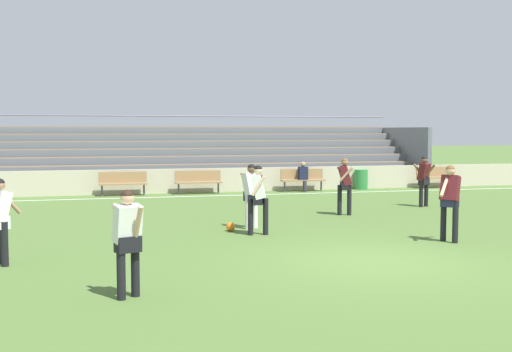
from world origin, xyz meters
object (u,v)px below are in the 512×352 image
(bleacher_stand, at_px, (148,155))
(player_dark_dropping_back, at_px, (424,177))
(bench_centre_sideline, at_px, (437,175))
(player_white_wide_right, at_px, (258,194))
(bench_far_left, at_px, (198,180))
(spectator_seated, at_px, (303,174))
(player_dark_wide_left, at_px, (345,181))
(bench_near_wall_gap, at_px, (123,181))
(player_white_trailing_run, at_px, (251,190))
(player_dark_on_ball, at_px, (450,196))
(bench_far_right, at_px, (302,178))
(player_white_deep_cover, at_px, (0,214))
(player_white_challenging, at_px, (128,234))
(trash_bin, at_px, (361,179))
(soccer_ball, at_px, (231,227))

(bleacher_stand, xyz_separation_m, player_dark_dropping_back, (8.00, -9.88, -0.41))
(bench_centre_sideline, distance_m, player_white_wide_right, 14.64)
(bench_far_left, height_order, spectator_seated, spectator_seated)
(player_dark_wide_left, bearing_deg, bench_near_wall_gap, 129.40)
(player_white_trailing_run, bearing_deg, player_dark_on_ball, -38.66)
(player_white_trailing_run, relative_size, player_dark_on_ball, 0.95)
(bench_far_right, relative_size, player_white_deep_cover, 1.12)
(player_white_trailing_run, distance_m, player_white_challenging, 7.01)
(spectator_seated, bearing_deg, bench_far_right, 90.00)
(player_dark_wide_left, bearing_deg, player_white_wide_right, -139.84)
(bench_far_left, distance_m, player_white_deep_cover, 13.52)
(player_dark_dropping_back, bearing_deg, bench_near_wall_gap, 147.10)
(player_dark_wide_left, relative_size, player_dark_on_ball, 0.98)
(trash_bin, bearing_deg, player_white_wide_right, -124.70)
(soccer_ball, bearing_deg, bleacher_stand, 93.72)
(player_white_wide_right, xyz_separation_m, player_white_trailing_run, (0.09, 1.03, -0.02))
(player_dark_wide_left, bearing_deg, player_dark_dropping_back, 21.58)
(bench_centre_sideline, relative_size, bench_far_right, 1.00)
(player_white_challenging, relative_size, player_dark_on_ball, 0.94)
(bleacher_stand, relative_size, bench_far_left, 13.86)
(player_white_deep_cover, xyz_separation_m, player_dark_dropping_back, (12.08, 6.26, 0.03))
(player_white_challenging, distance_m, soccer_ball, 6.52)
(bench_far_right, bearing_deg, bench_near_wall_gap, 180.00)
(player_dark_wide_left, relative_size, player_white_challenging, 1.03)
(player_white_wide_right, relative_size, player_white_deep_cover, 1.03)
(bench_centre_sideline, distance_m, player_dark_on_ball, 13.85)
(bench_centre_sideline, distance_m, bench_far_left, 10.34)
(player_white_deep_cover, bearing_deg, soccer_ball, 30.14)
(spectator_seated, xyz_separation_m, player_dark_wide_left, (-1.16, -7.19, 0.29))
(bench_far_left, bearing_deg, player_white_deep_cover, -114.84)
(bleacher_stand, bearing_deg, bench_near_wall_gap, -108.28)
(spectator_seated, bearing_deg, bleacher_stand, 145.80)
(player_dark_wide_left, bearing_deg, player_dark_on_ball, -83.74)
(bench_far_left, bearing_deg, bench_centre_sideline, 0.00)
(player_white_deep_cover, bearing_deg, spectator_seated, 50.68)
(trash_bin, relative_size, player_white_wide_right, 0.50)
(bench_centre_sideline, relative_size, trash_bin, 2.18)
(player_white_wide_right, distance_m, player_white_challenging, 6.08)
(bench_centre_sideline, relative_size, spectator_seated, 1.49)
(bench_far_right, relative_size, soccer_ball, 8.18)
(bench_far_left, distance_m, soccer_ball, 9.44)
(player_white_wide_right, height_order, soccer_ball, player_white_wide_right)
(bench_far_right, bearing_deg, bleacher_stand, 146.58)
(trash_bin, height_order, player_dark_wide_left, player_dark_wide_left)
(player_dark_dropping_back, bearing_deg, bench_far_right, 109.52)
(trash_bin, bearing_deg, bleacher_stand, 156.80)
(bench_near_wall_gap, height_order, player_dark_wide_left, player_dark_wide_left)
(bench_near_wall_gap, height_order, trash_bin, bench_near_wall_gap)
(bench_near_wall_gap, bearing_deg, player_white_deep_cover, -102.84)
(player_dark_wide_left, bearing_deg, soccer_ball, -151.51)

